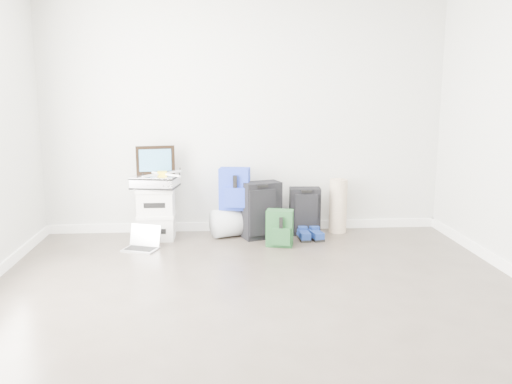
{
  "coord_description": "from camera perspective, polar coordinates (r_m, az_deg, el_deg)",
  "views": [
    {
      "loc": [
        -0.33,
        -3.61,
        1.62
      ],
      "look_at": [
        0.08,
        1.9,
        0.56
      ],
      "focal_mm": 38.0,
      "sensor_mm": 36.0,
      "label": 1
    }
  ],
  "objects": [
    {
      "name": "laptop",
      "position": [
        5.7,
        -11.86,
        -5.31
      ],
      "size": [
        0.4,
        0.34,
        0.24
      ],
      "rotation": [
        0.0,
        0.0,
        -0.36
      ],
      "color": "silver",
      "rests_on": "ground"
    },
    {
      "name": "ground",
      "position": [
        3.97,
        0.93,
        -13.24
      ],
      "size": [
        5.0,
        5.0,
        0.0
      ],
      "primitive_type": "plane",
      "color": "#393129",
      "rests_on": "ground"
    },
    {
      "name": "shoes",
      "position": [
        5.95,
        5.64,
        -4.53
      ],
      "size": [
        0.27,
        0.3,
        0.09
      ],
      "rotation": [
        0.0,
        0.0,
        0.12
      ],
      "color": "black",
      "rests_on": "ground"
    },
    {
      "name": "rolled_rug",
      "position": [
        6.24,
        8.63,
        -1.44
      ],
      "size": [
        0.2,
        0.2,
        0.61
      ],
      "primitive_type": "cylinder",
      "color": "tan",
      "rests_on": "ground"
    },
    {
      "name": "duffel_bag",
      "position": [
        6.04,
        -2.25,
        -3.18
      ],
      "size": [
        0.58,
        0.47,
        0.31
      ],
      "primitive_type": "cylinder",
      "rotation": [
        0.0,
        1.57,
        0.35
      ],
      "color": "gray",
      "rests_on": "ground"
    },
    {
      "name": "green_backpack",
      "position": [
        5.64,
        2.52,
        -3.9
      ],
      "size": [
        0.3,
        0.25,
        0.38
      ],
      "rotation": [
        0.0,
        0.0,
        -0.24
      ],
      "color": "#14381D",
      "rests_on": "ground"
    },
    {
      "name": "room_envelope",
      "position": [
        3.64,
        0.99,
        12.45
      ],
      "size": [
        4.52,
        5.02,
        2.71
      ],
      "color": "beige",
      "rests_on": "ground"
    },
    {
      "name": "briefcase",
      "position": [
        5.91,
        -10.57,
        1.06
      ],
      "size": [
        0.51,
        0.42,
        0.13
      ],
      "primitive_type": "cube",
      "rotation": [
        0.0,
        0.0,
        -0.19
      ],
      "color": "#B2B2B7",
      "rests_on": "boxes_stack"
    },
    {
      "name": "carry_on",
      "position": [
        6.1,
        5.17,
        -2.03
      ],
      "size": [
        0.35,
        0.24,
        0.53
      ],
      "rotation": [
        0.0,
        0.0,
        -0.06
      ],
      "color": "black",
      "rests_on": "ground"
    },
    {
      "name": "large_suitcase",
      "position": [
        5.92,
        0.57,
        -1.93
      ],
      "size": [
        0.45,
        0.37,
        0.62
      ],
      "rotation": [
        0.0,
        0.0,
        0.33
      ],
      "color": "black",
      "rests_on": "ground"
    },
    {
      "name": "blue_backpack",
      "position": [
        5.93,
        -2.26,
        0.27
      ],
      "size": [
        0.36,
        0.29,
        0.46
      ],
      "rotation": [
        0.0,
        0.0,
        -0.19
      ],
      "color": "#171F99",
      "rests_on": "duffel_bag"
    },
    {
      "name": "boxes_stack",
      "position": [
        5.98,
        -10.45,
        -2.23
      ],
      "size": [
        0.4,
        0.33,
        0.57
      ],
      "rotation": [
        0.0,
        0.0,
        -0.01
      ],
      "color": "silver",
      "rests_on": "ground"
    },
    {
      "name": "drone",
      "position": [
        5.87,
        -9.84,
        1.91
      ],
      "size": [
        0.41,
        0.41,
        0.05
      ],
      "rotation": [
        0.0,
        0.0,
        0.04
      ],
      "color": "yellow",
      "rests_on": "briefcase"
    },
    {
      "name": "painting",
      "position": [
        5.97,
        -10.54,
        3.32
      ],
      "size": [
        0.41,
        0.1,
        0.31
      ],
      "rotation": [
        0.0,
        0.0,
        0.17
      ],
      "color": "black",
      "rests_on": "briefcase"
    }
  ]
}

